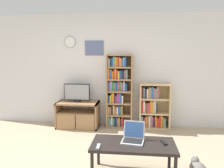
% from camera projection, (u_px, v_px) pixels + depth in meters
% --- Properties ---
extents(wall_back, '(5.91, 0.09, 2.60)m').
position_uv_depth(wall_back, '(109.00, 70.00, 5.13)').
color(wall_back, silver).
rests_on(wall_back, ground_plane).
extents(tv_stand, '(0.95, 0.51, 0.59)m').
position_uv_depth(tv_stand, '(78.00, 114.00, 5.03)').
color(tv_stand, '#9E754C').
rests_on(tv_stand, ground_plane).
extents(television, '(0.60, 0.18, 0.42)m').
position_uv_depth(television, '(77.00, 93.00, 5.01)').
color(television, black).
rests_on(television, tv_stand).
extents(bookshelf_tall, '(0.59, 0.30, 1.68)m').
position_uv_depth(bookshelf_tall, '(118.00, 91.00, 4.99)').
color(bookshelf_tall, '#9E754C').
rests_on(bookshelf_tall, ground_plane).
extents(bookshelf_short, '(0.68, 0.29, 1.03)m').
position_uv_depth(bookshelf_short, '(153.00, 107.00, 4.97)').
color(bookshelf_short, tan).
rests_on(bookshelf_short, ground_plane).
extents(coffee_table, '(1.15, 0.57, 0.47)m').
position_uv_depth(coffee_table, '(133.00, 146.00, 3.01)').
color(coffee_table, black).
rests_on(coffee_table, ground_plane).
extents(laptop, '(0.34, 0.33, 0.27)m').
position_uv_depth(laptop, '(133.00, 136.00, 3.07)').
color(laptop, '#B7BABC').
rests_on(laptop, coffee_table).
extents(remote_near_laptop, '(0.09, 0.17, 0.02)m').
position_uv_depth(remote_near_laptop, '(164.00, 142.00, 3.00)').
color(remote_near_laptop, black).
rests_on(remote_near_laptop, coffee_table).
extents(remote_far_from_laptop, '(0.05, 0.16, 0.02)m').
position_uv_depth(remote_far_from_laptop, '(98.00, 147.00, 2.87)').
color(remote_far_from_laptop, '#99999E').
rests_on(remote_far_from_laptop, coffee_table).
extents(cat, '(0.39, 0.49, 0.25)m').
position_uv_depth(cat, '(198.00, 168.00, 3.05)').
color(cat, slate).
rests_on(cat, ground_plane).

